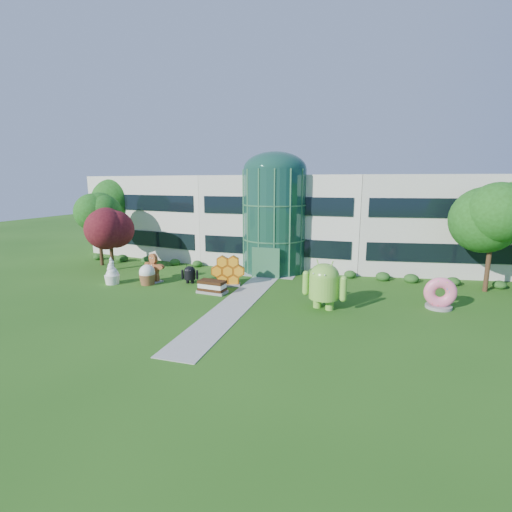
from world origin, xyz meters
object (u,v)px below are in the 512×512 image
(android_green, at_px, (324,282))
(gingerbread, at_px, (154,267))
(android_black, at_px, (190,273))
(donut, at_px, (440,293))

(android_green, xyz_separation_m, gingerbread, (-15.14, 2.78, -0.61))
(android_green, distance_m, android_black, 12.33)
(donut, bearing_deg, gingerbread, 177.26)
(android_green, bearing_deg, gingerbread, -174.99)
(android_green, bearing_deg, android_black, -179.68)
(android_green, xyz_separation_m, donut, (7.66, 2.43, -0.75))
(android_green, xyz_separation_m, android_black, (-11.87, 3.20, -0.98))
(android_black, xyz_separation_m, gingerbread, (-3.27, -0.42, 0.38))
(donut, bearing_deg, android_black, 175.88)
(android_black, distance_m, gingerbread, 3.32)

